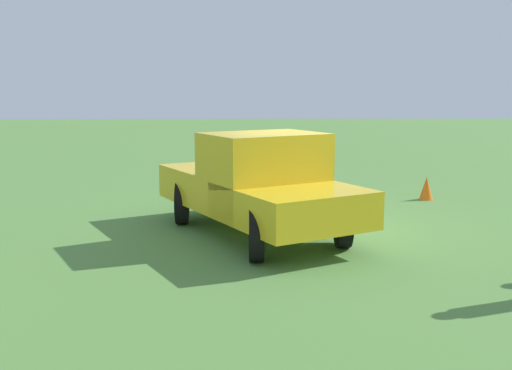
# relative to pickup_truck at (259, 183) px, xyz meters

# --- Properties ---
(ground_plane) EXTENTS (80.00, 80.00, 0.00)m
(ground_plane) POSITION_rel_pickup_truck_xyz_m (0.50, -0.83, -0.96)
(ground_plane) COLOR #54843D
(pickup_truck) EXTENTS (4.92, 3.83, 1.84)m
(pickup_truck) POSITION_rel_pickup_truck_xyz_m (0.00, 0.00, 0.00)
(pickup_truck) COLOR black
(pickup_truck) RESTS_ON ground_plane
(traffic_cone) EXTENTS (0.32, 0.32, 0.55)m
(traffic_cone) POSITION_rel_pickup_truck_xyz_m (3.34, -4.07, -0.69)
(traffic_cone) COLOR orange
(traffic_cone) RESTS_ON ground_plane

